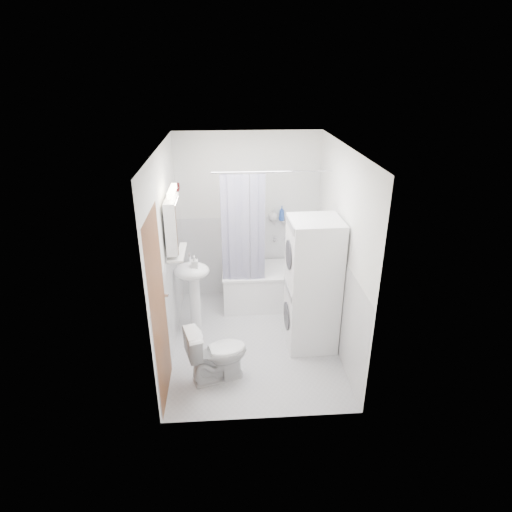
{
  "coord_description": "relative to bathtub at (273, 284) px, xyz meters",
  "views": [
    {
      "loc": [
        -0.29,
        -4.48,
        3.18
      ],
      "look_at": [
        0.03,
        0.15,
        1.1
      ],
      "focal_mm": 30.0,
      "sensor_mm": 36.0,
      "label": 1
    }
  ],
  "objects": [
    {
      "name": "tub_spout",
      "position": [
        0.2,
        0.33,
        0.57
      ],
      "size": [
        0.04,
        0.12,
        0.04
      ],
      "primitive_type": "cylinder",
      "rotation": [
        1.57,
        0.0,
        0.0
      ],
      "color": "silver",
      "rests_on": "room_walls"
    },
    {
      "name": "shelf",
      "position": [
        -1.22,
        -0.82,
        0.9
      ],
      "size": [
        0.18,
        0.54,
        0.02
      ],
      "primitive_type": "cube",
      "color": "silver",
      "rests_on": "room_walls"
    },
    {
      "name": "washer_dryer",
      "position": [
        0.35,
        -1.0,
        0.51
      ],
      "size": [
        0.61,
        0.6,
        1.63
      ],
      "rotation": [
        0.0,
        0.0,
        0.04
      ],
      "color": "white",
      "rests_on": "ground"
    },
    {
      "name": "bathtub",
      "position": [
        0.0,
        0.0,
        0.0
      ],
      "size": [
        1.44,
        0.68,
        0.55
      ],
      "color": "white",
      "rests_on": "ground"
    },
    {
      "name": "shampoo_b",
      "position": [
        0.14,
        0.32,
        0.9
      ],
      "size": [
        0.08,
        0.21,
        0.08
      ],
      "primitive_type": "imported",
      "color": "#2B52AE",
      "rests_on": "shower_caddy"
    },
    {
      "name": "room_walls",
      "position": [
        -0.33,
        -0.92,
        1.18
      ],
      "size": [
        2.6,
        2.6,
        2.6
      ],
      "color": "white",
      "rests_on": "ground"
    },
    {
      "name": "soap_pump",
      "position": [
        -1.04,
        -0.67,
        0.65
      ],
      "size": [
        0.08,
        0.17,
        0.08
      ],
      "primitive_type": "imported",
      "color": "gray",
      "rests_on": "sink"
    },
    {
      "name": "towel",
      "position": [
        -1.27,
        -0.17,
        1.14
      ],
      "size": [
        0.07,
        0.33,
        0.8
      ],
      "color": "#540E13",
      "rests_on": "room_walls"
    },
    {
      "name": "wainscot",
      "position": [
        -0.33,
        -0.63,
        0.3
      ],
      "size": [
        1.98,
        2.58,
        2.58
      ],
      "color": "white",
      "rests_on": "ground"
    },
    {
      "name": "sink",
      "position": [
        -1.08,
        -0.61,
        0.4
      ],
      "size": [
        0.44,
        0.37,
        1.04
      ],
      "color": "white",
      "rests_on": "ground"
    },
    {
      "name": "shelf_cup",
      "position": [
        -1.22,
        -0.7,
        0.96
      ],
      "size": [
        0.1,
        0.09,
        0.1
      ],
      "primitive_type": "imported",
      "color": "gray",
      "rests_on": "shelf"
    },
    {
      "name": "shower_curtain",
      "position": [
        -0.44,
        -0.28,
        0.95
      ],
      "size": [
        0.55,
        0.02,
        1.45
      ],
      "color": "#18154B",
      "rests_on": "curtain_rod"
    },
    {
      "name": "shower_caddy",
      "position": [
        0.25,
        0.32,
        0.85
      ],
      "size": [
        0.22,
        0.06,
        0.02
      ],
      "primitive_type": "cube",
      "color": "silver",
      "rests_on": "room_walls"
    },
    {
      "name": "floor",
      "position": [
        -0.33,
        -0.92,
        -0.3
      ],
      "size": [
        2.6,
        2.6,
        0.0
      ],
      "primitive_type": "plane",
      "color": "#B8B7BC",
      "rests_on": "ground"
    },
    {
      "name": "shampoo_a",
      "position": [
        0.02,
        0.32,
        0.92
      ],
      "size": [
        0.13,
        0.17,
        0.13
      ],
      "primitive_type": "imported",
      "color": "gray",
      "rests_on": "shower_caddy"
    },
    {
      "name": "curtain_rod",
      "position": [
        -0.0,
        -0.28,
        1.7
      ],
      "size": [
        1.62,
        0.02,
        0.02
      ],
      "primitive_type": "cylinder",
      "rotation": [
        0.0,
        1.57,
        0.0
      ],
      "color": "silver",
      "rests_on": "room_walls"
    },
    {
      "name": "toilet",
      "position": [
        -0.78,
        -1.59,
        0.02
      ],
      "size": [
        0.74,
        0.55,
        0.65
      ],
      "primitive_type": "imported",
      "rotation": [
        0.0,
        0.0,
        1.86
      ],
      "color": "white",
      "rests_on": "ground"
    },
    {
      "name": "medicine_cabinet",
      "position": [
        -1.24,
        -0.82,
        1.26
      ],
      "size": [
        0.13,
        0.5,
        0.71
      ],
      "color": "white",
      "rests_on": "room_walls"
    },
    {
      "name": "shelf_bottle",
      "position": [
        -1.22,
        -0.97,
        0.94
      ],
      "size": [
        0.07,
        0.18,
        0.07
      ],
      "primitive_type": "imported",
      "color": "gray",
      "rests_on": "shelf"
    },
    {
      "name": "door",
      "position": [
        -1.28,
        -1.47,
        0.7
      ],
      "size": [
        0.05,
        2.0,
        2.0
      ],
      "color": "brown",
      "rests_on": "ground"
    }
  ]
}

